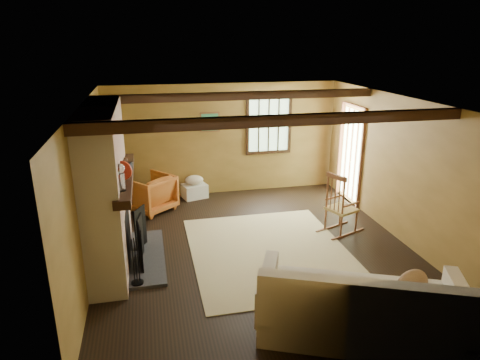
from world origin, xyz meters
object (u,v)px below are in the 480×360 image
object	(u,v)px
rocking_chair	(340,207)
sofa	(360,311)
armchair	(151,193)
fireplace	(109,195)
laundry_basket	(194,191)

from	to	relation	value
rocking_chair	sofa	bearing A→B (deg)	137.90
armchair	fireplace	bearing A→B (deg)	33.42
fireplace	sofa	world-z (taller)	fireplace
rocking_chair	armchair	size ratio (longest dim) A/B	1.37
fireplace	laundry_basket	xyz separation A→B (m)	(1.53, 2.53, -0.95)
fireplace	sofa	xyz separation A→B (m)	(2.87, -2.41, -0.77)
fireplace	rocking_chair	xyz separation A→B (m)	(3.84, 0.25, -0.64)
sofa	fireplace	bearing A→B (deg)	162.85
laundry_basket	sofa	bearing A→B (deg)	-74.84
fireplace	laundry_basket	size ratio (longest dim) A/B	4.80
fireplace	sofa	size ratio (longest dim) A/B	0.95
sofa	laundry_basket	size ratio (longest dim) A/B	5.03
sofa	armchair	world-z (taller)	sofa
rocking_chair	laundry_basket	distance (m)	3.26
armchair	rocking_chair	bearing A→B (deg)	112.28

